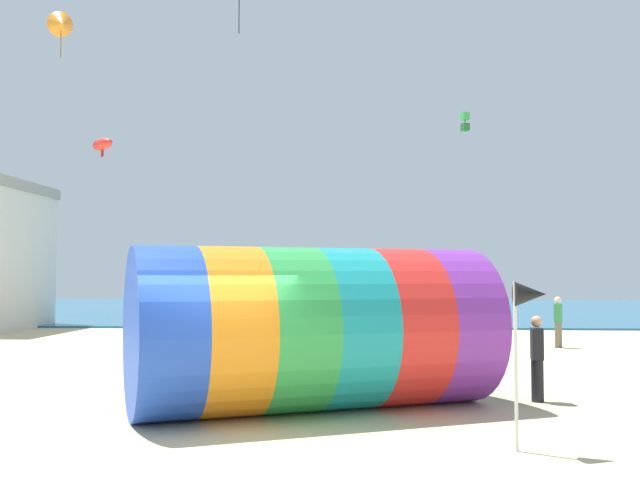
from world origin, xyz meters
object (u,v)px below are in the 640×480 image
object	(u,v)px
kite_red_parafoil	(102,144)
beach_flag	(529,301)
bystander_mid_beach	(407,328)
kite_green_box	(465,122)
giant_inflatable_tube	(315,328)
kite_orange_delta	(61,24)
kite_handler	(537,358)
bystander_near_water	(558,321)

from	to	relation	value
kite_red_parafoil	beach_flag	size ratio (longest dim) A/B	0.47
bystander_mid_beach	kite_green_box	bearing A→B (deg)	64.58
giant_inflatable_tube	kite_red_parafoil	size ratio (longest dim) A/B	6.43
kite_orange_delta	bystander_mid_beach	distance (m)	15.11
kite_handler	kite_green_box	bearing A→B (deg)	88.01
beach_flag	giant_inflatable_tube	bearing A→B (deg)	138.13
bystander_mid_beach	beach_flag	world-z (taller)	beach_flag
giant_inflatable_tube	kite_orange_delta	bearing A→B (deg)	134.17
kite_green_box	bystander_near_water	world-z (taller)	kite_green_box
kite_handler	bystander_near_water	size ratio (longest dim) A/B	0.96
beach_flag	bystander_near_water	bearing A→B (deg)	73.62
kite_green_box	beach_flag	world-z (taller)	kite_green_box
kite_red_parafoil	beach_flag	bearing A→B (deg)	-47.01
bystander_mid_beach	beach_flag	xyz separation A→B (m)	(1.05, -11.29, 1.20)
kite_green_box	bystander_mid_beach	distance (m)	9.52
giant_inflatable_tube	bystander_near_water	size ratio (longest dim) A/B	4.12
kite_orange_delta	kite_red_parafoil	bearing A→B (deg)	-28.48
giant_inflatable_tube	kite_green_box	xyz separation A→B (m)	(4.79, 13.74, 6.84)
bystander_mid_beach	beach_flag	bearing A→B (deg)	-84.67
kite_handler	kite_orange_delta	world-z (taller)	kite_orange_delta
kite_green_box	bystander_mid_beach	size ratio (longest dim) A/B	0.41
kite_orange_delta	bystander_near_water	bearing A→B (deg)	9.05
bystander_near_water	beach_flag	distance (m)	15.67
kite_handler	bystander_mid_beach	world-z (taller)	bystander_mid_beach
kite_red_parafoil	bystander_near_water	bearing A→B (deg)	13.81
giant_inflatable_tube	beach_flag	size ratio (longest dim) A/B	3.03
giant_inflatable_tube	kite_orange_delta	size ratio (longest dim) A/B	4.37
giant_inflatable_tube	kite_orange_delta	xyz separation A→B (m)	(-9.11, 9.37, 9.36)
kite_orange_delta	bystander_mid_beach	size ratio (longest dim) A/B	0.93
kite_orange_delta	beach_flag	xyz separation A→B (m)	(12.39, -12.31, -8.73)
kite_green_box	bystander_near_water	distance (m)	8.16
bystander_near_water	bystander_mid_beach	size ratio (longest dim) A/B	0.98
bystander_near_water	kite_green_box	bearing A→B (deg)	149.74
kite_green_box	kite_orange_delta	bearing A→B (deg)	-162.55
kite_green_box	giant_inflatable_tube	bearing A→B (deg)	-109.21
kite_orange_delta	bystander_near_water	size ratio (longest dim) A/B	0.94
giant_inflatable_tube	bystander_mid_beach	xyz separation A→B (m)	(2.23, 8.35, -0.58)
giant_inflatable_tube	kite_handler	distance (m)	4.54
kite_red_parafoil	bystander_mid_beach	world-z (taller)	kite_red_parafoil
giant_inflatable_tube	kite_red_parafoil	distance (m)	12.21
giant_inflatable_tube	bystander_mid_beach	world-z (taller)	giant_inflatable_tube
bystander_near_water	kite_handler	bearing A→B (deg)	-106.99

